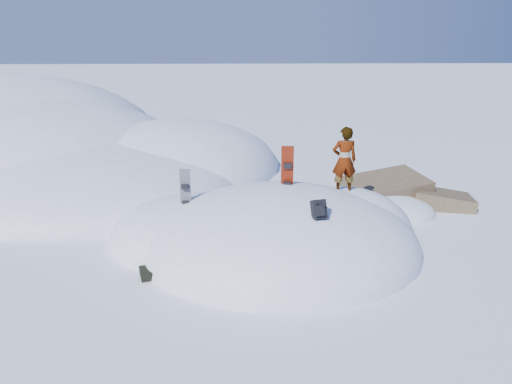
{
  "coord_description": "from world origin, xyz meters",
  "views": [
    {
      "loc": [
        -0.91,
        -11.35,
        5.35
      ],
      "look_at": [
        -0.58,
        0.3,
        1.39
      ],
      "focal_mm": 35.0,
      "sensor_mm": 36.0,
      "label": 1
    }
  ],
  "objects_px": {
    "snowboard_dark": "(186,196)",
    "snowboard_red": "(287,177)",
    "backpack": "(319,210)",
    "person": "(344,160)"
  },
  "relations": [
    {
      "from": "snowboard_dark",
      "to": "person",
      "type": "xyz_separation_m",
      "value": [
        4.01,
        0.42,
        0.78
      ]
    },
    {
      "from": "snowboard_red",
      "to": "backpack",
      "type": "xyz_separation_m",
      "value": [
        0.52,
        -2.02,
        -0.13
      ]
    },
    {
      "from": "snowboard_red",
      "to": "snowboard_dark",
      "type": "distance_m",
      "value": 2.61
    },
    {
      "from": "backpack",
      "to": "person",
      "type": "relative_size",
      "value": 0.29
    },
    {
      "from": "snowboard_red",
      "to": "person",
      "type": "distance_m",
      "value": 1.51
    },
    {
      "from": "snowboard_red",
      "to": "person",
      "type": "height_order",
      "value": "person"
    },
    {
      "from": "snowboard_dark",
      "to": "snowboard_red",
      "type": "bearing_deg",
      "value": 10.52
    },
    {
      "from": "snowboard_dark",
      "to": "person",
      "type": "distance_m",
      "value": 4.11
    },
    {
      "from": "backpack",
      "to": "person",
      "type": "height_order",
      "value": "person"
    },
    {
      "from": "snowboard_red",
      "to": "backpack",
      "type": "relative_size",
      "value": 3.33
    }
  ]
}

